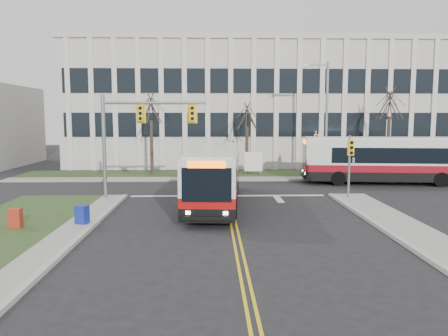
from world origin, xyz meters
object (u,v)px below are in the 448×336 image
at_px(streetlight, 325,113).
at_px(newspaper_box_blue, 82,216).
at_px(bus_main, 215,177).
at_px(bus_cross, 391,161).
at_px(directory_sign, 253,162).
at_px(newspaper_box_red, 15,219).

height_order(streetlight, newspaper_box_blue, streetlight).
bearing_deg(newspaper_box_blue, bus_main, 58.05).
relative_size(bus_main, bus_cross, 0.92).
bearing_deg(directory_sign, bus_main, -105.65).
bearing_deg(directory_sign, newspaper_box_red, -124.72).
xyz_separation_m(bus_main, bus_cross, (12.94, 7.14, 0.13)).
height_order(newspaper_box_blue, newspaper_box_red, same).
height_order(streetlight, bus_main, streetlight).
bearing_deg(directory_sign, bus_cross, -25.51).
height_order(bus_cross, newspaper_box_red, bus_cross).
height_order(streetlight, bus_cross, streetlight).
bearing_deg(bus_cross, streetlight, -122.50).
height_order(streetlight, newspaper_box_red, streetlight).
bearing_deg(bus_main, newspaper_box_red, -143.23).
distance_m(bus_cross, newspaper_box_blue, 22.54).
relative_size(bus_main, newspaper_box_red, 12.16).
xyz_separation_m(directory_sign, bus_main, (-3.29, -11.75, 0.37)).
relative_size(bus_cross, newspaper_box_blue, 13.19).
xyz_separation_m(streetlight, newspaper_box_red, (-17.53, -16.01, -4.72)).
distance_m(streetlight, newspaper_box_blue, 21.93).
bearing_deg(streetlight, bus_main, -130.18).
distance_m(bus_main, newspaper_box_blue, 7.90).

